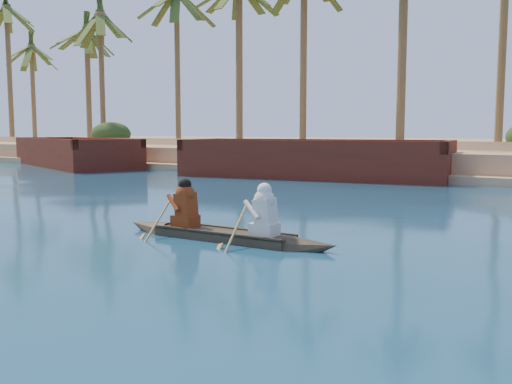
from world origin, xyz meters
The scene contains 4 objects.
shrub_cluster centered at (0.00, 31.50, 1.20)m, with size 100.00×6.00×2.40m, color #1D3513, non-canonical shape.
canoe centered at (-1.50, 6.45, 0.28)m, with size 5.37×0.74×1.48m.
barge_left centered at (-24.76, 22.00, 0.76)m, with size 13.72×8.96×2.17m.
barge_mid centered at (-7.34, 22.40, 0.78)m, with size 13.82×6.31×2.22m.
Camera 1 is at (5.61, -3.42, 2.36)m, focal length 40.00 mm.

